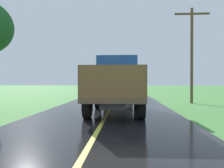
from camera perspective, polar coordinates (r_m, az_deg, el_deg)
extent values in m
cube|color=#2D2D30|center=(10.17, 1.01, -4.15)|extent=(0.90, 5.51, 0.24)
cube|color=brown|center=(10.15, 1.01, -3.03)|extent=(2.30, 5.80, 0.20)
cube|color=#1E479E|center=(12.09, 1.40, 2.52)|extent=(2.10, 1.90, 1.90)
cube|color=black|center=(13.06, 1.55, 3.83)|extent=(1.78, 0.02, 0.76)
cube|color=brown|center=(9.28, -6.11, 0.65)|extent=(0.08, 3.85, 1.10)
cube|color=brown|center=(9.17, 7.70, 0.65)|extent=(0.08, 3.85, 1.10)
cube|color=brown|center=(7.28, 0.07, 0.69)|extent=(2.30, 0.08, 1.10)
cube|color=brown|center=(11.04, 1.21, 0.63)|extent=(2.30, 0.08, 1.10)
cylinder|color=black|center=(12.05, -3.63, -3.90)|extent=(0.28, 1.00, 1.00)
cylinder|color=black|center=(11.97, 6.41, -3.93)|extent=(0.28, 1.00, 1.00)
cylinder|color=black|center=(8.70, -6.39, -5.61)|extent=(0.28, 1.00, 1.00)
cylinder|color=black|center=(8.60, 7.60, -5.68)|extent=(0.28, 1.00, 1.00)
ellipsoid|color=#96C12F|center=(9.99, 1.10, 0.23)|extent=(0.43, 0.54, 0.50)
ellipsoid|color=#92C72B|center=(9.89, -1.97, -1.43)|extent=(0.57, 0.74, 0.42)
ellipsoid|color=#A0C222|center=(9.81, -4.02, -1.40)|extent=(0.47, 0.42, 0.38)
ellipsoid|color=#9ACA26|center=(9.24, -1.34, 2.52)|extent=(0.60, 0.58, 0.49)
ellipsoid|color=#9CC526|center=(8.70, 0.39, -1.56)|extent=(0.48, 0.53, 0.43)
ellipsoid|color=#A4B626|center=(8.04, 3.77, 2.69)|extent=(0.52, 0.56, 0.51)
ellipsoid|color=#99C52A|center=(8.02, -5.72, -2.21)|extent=(0.55, 0.69, 0.46)
ellipsoid|color=#8FCA2F|center=(9.43, 3.24, -1.77)|extent=(0.47, 0.59, 0.47)
ellipsoid|color=#9BB630|center=(8.82, 3.48, 0.56)|extent=(0.55, 0.52, 0.47)
ellipsoid|color=#96BB2C|center=(9.86, -3.46, 2.33)|extent=(0.43, 0.39, 0.40)
ellipsoid|color=#92BC23|center=(8.70, 0.91, 2.54)|extent=(0.40, 0.42, 0.44)
cube|color=#2D2D30|center=(19.88, 1.80, -1.87)|extent=(0.90, 5.51, 0.24)
cube|color=brown|center=(19.87, 1.80, -1.30)|extent=(2.30, 5.80, 0.20)
cube|color=red|center=(21.81, 1.95, 1.62)|extent=(2.10, 1.90, 1.90)
cube|color=black|center=(22.78, 2.01, 2.41)|extent=(1.78, 0.02, 0.76)
cube|color=#232328|center=(18.95, -1.64, 0.58)|extent=(0.08, 3.85, 1.10)
cube|color=#232328|center=(18.89, 5.09, 0.58)|extent=(0.08, 3.85, 1.10)
cube|color=#232328|center=(17.00, 1.53, 0.59)|extent=(2.30, 0.08, 1.10)
cube|color=#232328|center=(20.77, 1.87, 0.57)|extent=(2.30, 0.08, 1.10)
cylinder|color=black|center=(21.73, -0.83, -1.93)|extent=(0.28, 1.00, 1.00)
cylinder|color=black|center=(21.68, 4.71, -1.94)|extent=(0.28, 1.00, 1.00)
cylinder|color=black|center=(18.35, -1.62, -2.38)|extent=(0.28, 1.00, 1.00)
cylinder|color=black|center=(18.29, 4.95, -2.40)|extent=(0.28, 1.00, 1.00)
ellipsoid|color=#A1BC22|center=(18.82, 3.39, 0.39)|extent=(0.48, 0.61, 0.38)
ellipsoid|color=#98C32B|center=(19.11, 0.44, -0.64)|extent=(0.55, 0.50, 0.36)
ellipsoid|color=#95C429|center=(18.61, 0.39, 0.45)|extent=(0.45, 0.53, 0.46)
ellipsoid|color=#97C536|center=(18.28, 0.55, -0.64)|extent=(0.44, 0.48, 0.45)
ellipsoid|color=#9EB633|center=(18.02, 3.62, 0.50)|extent=(0.54, 0.65, 0.49)
ellipsoid|color=#94B934|center=(17.55, 1.78, -0.73)|extent=(0.59, 0.64, 0.51)
cylinder|color=brown|center=(16.69, 19.99, 6.91)|extent=(0.20, 0.20, 6.75)
cube|color=brown|center=(17.28, 20.02, 16.76)|extent=(2.43, 0.12, 0.12)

